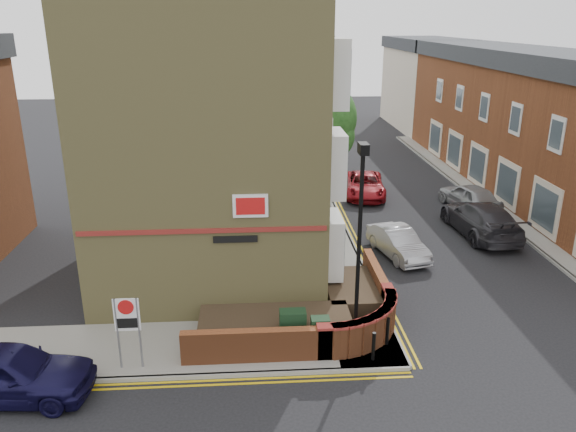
{
  "coord_description": "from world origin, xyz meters",
  "views": [
    {
      "loc": [
        -1.44,
        -13.57,
        9.6
      ],
      "look_at": [
        -0.26,
        4.0,
        3.39
      ],
      "focal_mm": 35.0,
      "sensor_mm": 36.0,
      "label": 1
    }
  ],
  "objects_px": {
    "utility_cabinet_large": "(293,328)",
    "navy_hatchback": "(7,373)",
    "lamppost": "(359,248)",
    "silver_car_near": "(398,243)",
    "zone_sign": "(127,320)"
  },
  "relations": [
    {
      "from": "utility_cabinet_large",
      "to": "zone_sign",
      "type": "relative_size",
      "value": 0.55
    },
    {
      "from": "utility_cabinet_large",
      "to": "silver_car_near",
      "type": "bearing_deg",
      "value": 53.92
    },
    {
      "from": "utility_cabinet_large",
      "to": "navy_hatchback",
      "type": "bearing_deg",
      "value": -166.86
    },
    {
      "from": "silver_car_near",
      "to": "utility_cabinet_large",
      "type": "bearing_deg",
      "value": -139.78
    },
    {
      "from": "utility_cabinet_large",
      "to": "navy_hatchback",
      "type": "height_order",
      "value": "navy_hatchback"
    },
    {
      "from": "utility_cabinet_large",
      "to": "silver_car_near",
      "type": "xyz_separation_m",
      "value": [
        5.01,
        6.88,
        -0.11
      ]
    },
    {
      "from": "lamppost",
      "to": "utility_cabinet_large",
      "type": "xyz_separation_m",
      "value": [
        -1.9,
        0.1,
        -2.62
      ]
    },
    {
      "from": "utility_cabinet_large",
      "to": "silver_car_near",
      "type": "distance_m",
      "value": 8.51
    },
    {
      "from": "utility_cabinet_large",
      "to": "zone_sign",
      "type": "bearing_deg",
      "value": -170.31
    },
    {
      "from": "lamppost",
      "to": "utility_cabinet_large",
      "type": "bearing_deg",
      "value": 176.99
    },
    {
      "from": "lamppost",
      "to": "zone_sign",
      "type": "bearing_deg",
      "value": -173.93
    },
    {
      "from": "navy_hatchback",
      "to": "zone_sign",
      "type": "bearing_deg",
      "value": -67.4
    },
    {
      "from": "lamppost",
      "to": "zone_sign",
      "type": "height_order",
      "value": "lamppost"
    },
    {
      "from": "zone_sign",
      "to": "silver_car_near",
      "type": "distance_m",
      "value": 12.43
    },
    {
      "from": "lamppost",
      "to": "silver_car_near",
      "type": "height_order",
      "value": "lamppost"
    }
  ]
}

